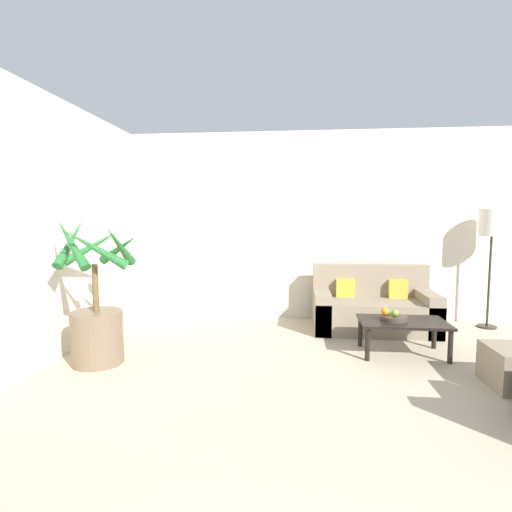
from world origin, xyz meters
TOP-DOWN VIEW (x-y plane):
  - wall_back at (0.00, 6.50)m, footprint 8.71×0.06m
  - potted_palm at (-3.08, 4.38)m, footprint 0.87×0.88m
  - sofa_loveseat at (-0.09, 5.91)m, footprint 1.53×0.80m
  - floor_lamp at (1.46, 6.17)m, footprint 0.32×0.32m
  - coffee_table at (0.04, 4.96)m, footprint 0.90×0.56m
  - fruit_bowl at (-0.05, 4.96)m, footprint 0.28×0.28m
  - apple_red at (-0.02, 5.00)m, footprint 0.07×0.07m
  - apple_green at (-0.05, 4.93)m, footprint 0.08×0.08m
  - orange_fruit at (-0.14, 4.97)m, footprint 0.09×0.09m

SIDE VIEW (x-z plane):
  - sofa_loveseat at x=-0.09m, z-range -0.14..0.69m
  - coffee_table at x=0.04m, z-range 0.14..0.50m
  - fruit_bowl at x=-0.05m, z-range 0.37..0.42m
  - apple_red at x=-0.02m, z-range 0.42..0.48m
  - apple_green at x=-0.05m, z-range 0.42..0.50m
  - orange_fruit at x=-0.14m, z-range 0.42..0.50m
  - potted_palm at x=-3.08m, z-range -0.27..1.22m
  - floor_lamp at x=1.46m, z-range 0.54..2.12m
  - wall_back at x=0.00m, z-range 0.00..2.70m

